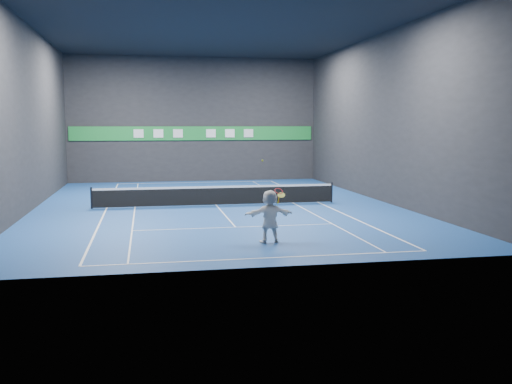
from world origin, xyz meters
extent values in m
plane|color=navy|center=(0.00, 0.00, 0.00)|extent=(26.00, 26.00, 0.00)
plane|color=black|center=(0.00, 0.00, 9.00)|extent=(26.00, 26.00, 0.00)
cube|color=#232325|center=(0.00, 13.00, 4.50)|extent=(18.00, 0.10, 9.00)
cube|color=#232325|center=(0.00, -13.00, 4.50)|extent=(18.00, 0.10, 9.00)
cube|color=#232325|center=(-9.00, 0.00, 4.50)|extent=(0.10, 26.00, 9.00)
cube|color=#232325|center=(9.00, 0.00, 4.50)|extent=(0.10, 26.00, 9.00)
cube|color=white|center=(0.00, -11.89, 0.00)|extent=(10.98, 0.08, 0.01)
cube|color=white|center=(0.00, 11.89, 0.00)|extent=(10.98, 0.08, 0.01)
cube|color=white|center=(-5.49, 0.00, 0.00)|extent=(0.08, 23.78, 0.01)
cube|color=white|center=(5.49, 0.00, 0.00)|extent=(0.08, 23.78, 0.01)
cube|color=white|center=(-4.11, 0.00, 0.00)|extent=(0.06, 23.78, 0.01)
cube|color=white|center=(4.11, 0.00, 0.00)|extent=(0.06, 23.78, 0.01)
cube|color=white|center=(0.00, -6.40, 0.00)|extent=(8.23, 0.06, 0.01)
cube|color=white|center=(0.00, 6.40, 0.00)|extent=(8.23, 0.06, 0.01)
cube|color=white|center=(0.00, 0.00, 0.00)|extent=(0.06, 12.80, 0.01)
imported|color=white|center=(0.72, -9.60, 0.94)|extent=(1.77, 0.65, 1.88)
sphere|color=#CDE926|center=(0.50, -9.38, 2.88)|extent=(0.07, 0.07, 0.07)
cylinder|color=black|center=(-6.20, 0.00, 0.54)|extent=(0.10, 0.10, 1.07)
cylinder|color=black|center=(6.20, 0.00, 0.54)|extent=(0.10, 0.10, 1.07)
cube|color=black|center=(0.00, 0.00, 0.47)|extent=(12.40, 0.03, 0.86)
cube|color=white|center=(0.00, 0.00, 0.95)|extent=(12.40, 0.04, 0.10)
cube|color=#1C8234|center=(0.00, 12.94, 3.50)|extent=(17.64, 0.06, 1.00)
cube|color=silver|center=(-4.00, 12.88, 3.50)|extent=(0.70, 0.04, 0.60)
cube|color=white|center=(-2.60, 12.88, 3.50)|extent=(0.70, 0.04, 0.60)
cube|color=silver|center=(-1.20, 12.88, 3.50)|extent=(0.70, 0.04, 0.60)
cube|color=white|center=(1.20, 12.88, 3.50)|extent=(0.70, 0.04, 0.60)
cube|color=white|center=(2.60, 12.88, 3.50)|extent=(0.70, 0.04, 0.60)
cube|color=silver|center=(4.00, 12.88, 3.50)|extent=(0.70, 0.04, 0.60)
torus|color=red|center=(1.05, -9.55, 1.82)|extent=(0.41, 0.36, 0.24)
cylinder|color=#D0E04F|center=(1.15, -9.55, 1.67)|extent=(0.37, 0.32, 0.21)
cylinder|color=red|center=(1.06, -9.55, 1.50)|extent=(0.08, 0.08, 0.18)
cylinder|color=yellow|center=(1.04, -9.57, 1.49)|extent=(0.06, 0.14, 0.26)
camera|label=1|loc=(-3.50, -28.92, 4.14)|focal=40.00mm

